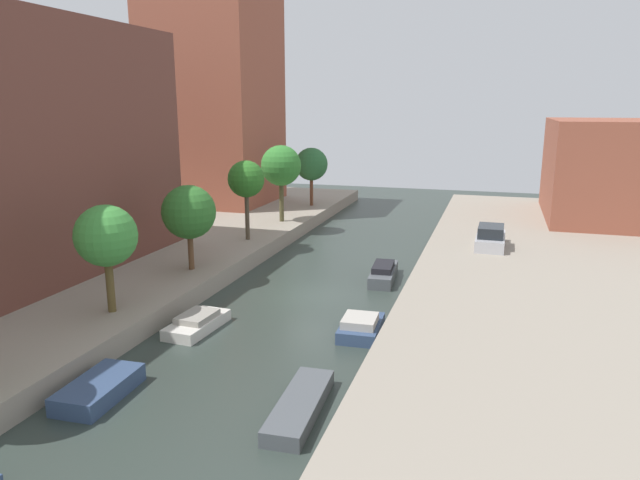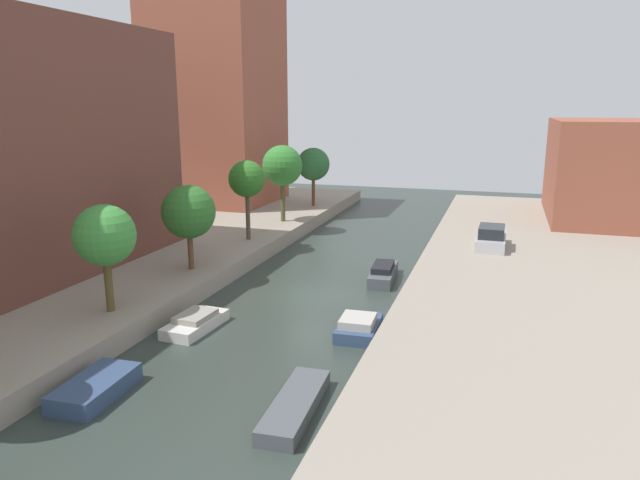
{
  "view_description": "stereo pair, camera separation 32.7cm",
  "coord_description": "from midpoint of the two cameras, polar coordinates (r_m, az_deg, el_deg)",
  "views": [
    {
      "loc": [
        9.16,
        -27.91,
        10.0
      ],
      "look_at": [
        -0.84,
        4.63,
        1.98
      ],
      "focal_mm": 32.54,
      "sensor_mm": 36.0,
      "label": 1
    },
    {
      "loc": [
        9.47,
        -27.81,
        10.0
      ],
      "look_at": [
        -0.84,
        4.63,
        1.98
      ],
      "focal_mm": 32.54,
      "sensor_mm": 36.0,
      "label": 2
    }
  ],
  "objects": [
    {
      "name": "quay_left",
      "position": [
        38.18,
        -23.24,
        -2.25
      ],
      "size": [
        20.0,
        64.0,
        1.0
      ],
      "primitive_type": "cube",
      "color": "gray",
      "rests_on": "ground_plane"
    },
    {
      "name": "quay_right",
      "position": [
        29.98,
        27.23,
        -6.74
      ],
      "size": [
        20.0,
        64.0,
        1.0
      ],
      "primitive_type": "cube",
      "color": "gray",
      "rests_on": "ground_plane"
    },
    {
      "name": "apartment_tower_far",
      "position": [
        55.19,
        -10.52,
        13.77
      ],
      "size": [
        10.0,
        10.13,
        19.4
      ],
      "primitive_type": "cube",
      "color": "brown",
      "rests_on": "quay_left"
    },
    {
      "name": "ground_plane",
      "position": [
        31.03,
        -1.33,
        -5.54
      ],
      "size": [
        84.0,
        84.0,
        0.0
      ],
      "primitive_type": "plane",
      "color": "#2D3833"
    },
    {
      "name": "low_block_right",
      "position": [
        51.64,
        26.85,
        6.17
      ],
      "size": [
        10.0,
        13.39,
        7.79
      ],
      "primitive_type": "cube",
      "color": "brown",
      "rests_on": "quay_right"
    },
    {
      "name": "street_tree_2",
      "position": [
        32.48,
        -13.06,
        2.67
      ],
      "size": [
        2.96,
        2.96,
        4.72
      ],
      "color": "brown",
      "rests_on": "quay_left"
    },
    {
      "name": "moored_boat_right_1",
      "position": [
        19.95,
        -2.47,
        -15.95
      ],
      "size": [
        1.52,
        4.63,
        0.53
      ],
      "color": "#4C5156",
      "rests_on": "ground_plane"
    },
    {
      "name": "moored_boat_left_2",
      "position": [
        27.1,
        -12.33,
        -7.97
      ],
      "size": [
        1.77,
        3.54,
        0.77
      ],
      "color": "beige",
      "rests_on": "ground_plane"
    },
    {
      "name": "parked_car",
      "position": [
        38.74,
        16.19,
        0.2
      ],
      "size": [
        1.83,
        4.27,
        1.44
      ],
      "color": "#B7B7BC",
      "rests_on": "quay_right"
    },
    {
      "name": "moored_boat_left_1",
      "position": [
        22.25,
        -21.31,
        -13.48
      ],
      "size": [
        1.82,
        3.35,
        0.65
      ],
      "color": "#33476B",
      "rests_on": "ground_plane"
    },
    {
      "name": "street_tree_5",
      "position": [
        52.2,
        -1.03,
        7.44
      ],
      "size": [
        2.92,
        2.92,
        5.2
      ],
      "color": "brown",
      "rests_on": "quay_left"
    },
    {
      "name": "street_tree_3",
      "position": [
        39.07,
        -7.52,
        5.91
      ],
      "size": [
        2.46,
        2.46,
        5.35
      ],
      "color": "brown",
      "rests_on": "quay_left"
    },
    {
      "name": "moored_boat_right_2",
      "position": [
        26.01,
        3.68,
        -8.47
      ],
      "size": [
        1.85,
        3.12,
        0.9
      ],
      "color": "#33476B",
      "rests_on": "ground_plane"
    },
    {
      "name": "street_tree_4",
      "position": [
        45.02,
        -4.07,
        7.27
      ],
      "size": [
        3.12,
        3.12,
        5.92
      ],
      "color": "brown",
      "rests_on": "quay_left"
    },
    {
      "name": "moored_boat_right_3",
      "position": [
        33.84,
        5.98,
        -3.24
      ],
      "size": [
        1.6,
        4.33,
        1.01
      ],
      "color": "#4C5156",
      "rests_on": "ground_plane"
    },
    {
      "name": "street_tree_1",
      "position": [
        26.7,
        -20.63,
        0.33
      ],
      "size": [
        2.69,
        2.69,
        4.8
      ],
      "color": "brown",
      "rests_on": "quay_left"
    }
  ]
}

